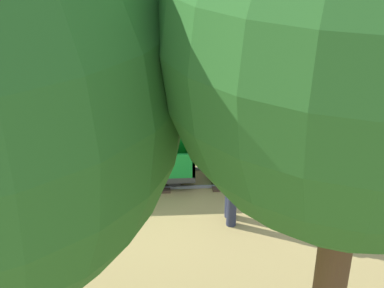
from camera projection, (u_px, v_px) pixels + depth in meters
name	position (u px, v px, depth m)	size (l,w,h in m)	color
ground_plane	(189.00, 179.00, 7.48)	(60.00, 60.00, 0.00)	#A38C51
track	(190.00, 178.00, 7.47)	(0.75, 5.70, 0.04)	gray
locomotive	(252.00, 147.00, 7.31)	(0.71, 1.45, 0.97)	#1E472D
passenger_car	(125.00, 154.00, 7.25)	(0.81, 2.00, 0.97)	#3F3F3F
conductor_person	(233.00, 152.00, 6.14)	(0.30, 0.30, 1.62)	#282D47
park_bench	(174.00, 86.00, 9.70)	(1.34, 0.58, 0.82)	#2D6B33
oak_tree_distant	(365.00, 44.00, 2.58)	(2.07, 2.07, 4.10)	brown
fence_section	(180.00, 60.00, 10.90)	(0.08, 6.78, 0.90)	#756047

